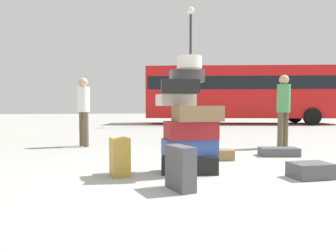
{
  "coord_description": "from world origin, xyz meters",
  "views": [
    {
      "loc": [
        -1.16,
        -3.76,
        0.96
      ],
      "look_at": [
        -0.0,
        2.07,
        0.59
      ],
      "focal_mm": 32.84,
      "sensor_mm": 36.0,
      "label": 1
    }
  ],
  "objects_px": {
    "person_tourist_with_camera": "(83,105)",
    "parked_bus": "(241,91)",
    "suitcase_brown_white_trunk": "(215,155)",
    "person_bearded_onlooker": "(283,105)",
    "suitcase_tan_left_side": "(120,157)",
    "lamp_post": "(191,48)",
    "suitcase_tower": "(189,127)",
    "suitcase_charcoal_right_side": "(180,168)",
    "suitcase_charcoal_behind_tower": "(310,170)",
    "suitcase_charcoal_upright_blue": "(279,152)"
  },
  "relations": [
    {
      "from": "person_tourist_with_camera",
      "to": "parked_bus",
      "type": "bearing_deg",
      "value": 106.61
    },
    {
      "from": "suitcase_brown_white_trunk",
      "to": "person_bearded_onlooker",
      "type": "xyz_separation_m",
      "value": [
        2.12,
        1.26,
        0.92
      ]
    },
    {
      "from": "suitcase_brown_white_trunk",
      "to": "person_bearded_onlooker",
      "type": "relative_size",
      "value": 0.38
    },
    {
      "from": "suitcase_tan_left_side",
      "to": "suitcase_brown_white_trunk",
      "type": "relative_size",
      "value": 0.83
    },
    {
      "from": "parked_bus",
      "to": "lamp_post",
      "type": "relative_size",
      "value": 1.89
    },
    {
      "from": "suitcase_tower",
      "to": "suitcase_charcoal_right_side",
      "type": "relative_size",
      "value": 3.28
    },
    {
      "from": "suitcase_charcoal_behind_tower",
      "to": "suitcase_charcoal_upright_blue",
      "type": "xyz_separation_m",
      "value": [
        0.61,
        1.79,
        -0.02
      ]
    },
    {
      "from": "suitcase_tower",
      "to": "person_bearded_onlooker",
      "type": "height_order",
      "value": "person_bearded_onlooker"
    },
    {
      "from": "suitcase_tower",
      "to": "person_bearded_onlooker",
      "type": "distance_m",
      "value": 3.63
    },
    {
      "from": "suitcase_tower",
      "to": "suitcase_charcoal_right_side",
      "type": "distance_m",
      "value": 1.01
    },
    {
      "from": "suitcase_charcoal_behind_tower",
      "to": "suitcase_tan_left_side",
      "type": "relative_size",
      "value": 0.97
    },
    {
      "from": "suitcase_charcoal_right_side",
      "to": "parked_bus",
      "type": "distance_m",
      "value": 14.69
    },
    {
      "from": "suitcase_tan_left_side",
      "to": "suitcase_charcoal_right_side",
      "type": "bearing_deg",
      "value": -63.16
    },
    {
      "from": "suitcase_tower",
      "to": "suitcase_brown_white_trunk",
      "type": "distance_m",
      "value": 1.34
    },
    {
      "from": "suitcase_charcoal_behind_tower",
      "to": "person_tourist_with_camera",
      "type": "xyz_separation_m",
      "value": [
        -3.23,
        4.01,
        0.89
      ]
    },
    {
      "from": "parked_bus",
      "to": "lamp_post",
      "type": "height_order",
      "value": "lamp_post"
    },
    {
      "from": "suitcase_tan_left_side",
      "to": "person_tourist_with_camera",
      "type": "relative_size",
      "value": 0.32
    },
    {
      "from": "parked_bus",
      "to": "suitcase_charcoal_right_side",
      "type": "bearing_deg",
      "value": -103.55
    },
    {
      "from": "suitcase_charcoal_right_side",
      "to": "suitcase_brown_white_trunk",
      "type": "relative_size",
      "value": 0.8
    },
    {
      "from": "suitcase_tower",
      "to": "person_tourist_with_camera",
      "type": "bearing_deg",
      "value": 116.84
    },
    {
      "from": "suitcase_charcoal_upright_blue",
      "to": "suitcase_charcoal_right_side",
      "type": "bearing_deg",
      "value": -129.25
    },
    {
      "from": "suitcase_brown_white_trunk",
      "to": "suitcase_charcoal_upright_blue",
      "type": "xyz_separation_m",
      "value": [
        1.38,
        0.2,
        -0.01
      ]
    },
    {
      "from": "parked_bus",
      "to": "suitcase_charcoal_behind_tower",
      "type": "bearing_deg",
      "value": -97.05
    },
    {
      "from": "suitcase_brown_white_trunk",
      "to": "suitcase_charcoal_right_side",
      "type": "bearing_deg",
      "value": -114.06
    },
    {
      "from": "lamp_post",
      "to": "suitcase_charcoal_behind_tower",
      "type": "bearing_deg",
      "value": -97.06
    },
    {
      "from": "suitcase_charcoal_behind_tower",
      "to": "parked_bus",
      "type": "bearing_deg",
      "value": 67.83
    },
    {
      "from": "suitcase_charcoal_upright_blue",
      "to": "suitcase_tan_left_side",
      "type": "bearing_deg",
      "value": -148.01
    },
    {
      "from": "suitcase_charcoal_behind_tower",
      "to": "lamp_post",
      "type": "relative_size",
      "value": 0.09
    },
    {
      "from": "suitcase_charcoal_right_side",
      "to": "lamp_post",
      "type": "height_order",
      "value": "lamp_post"
    },
    {
      "from": "suitcase_charcoal_right_side",
      "to": "lamp_post",
      "type": "distance_m",
      "value": 12.23
    },
    {
      "from": "suitcase_brown_white_trunk",
      "to": "lamp_post",
      "type": "xyz_separation_m",
      "value": [
        2.14,
        9.44,
        3.71
      ]
    },
    {
      "from": "suitcase_charcoal_right_side",
      "to": "lamp_post",
      "type": "relative_size",
      "value": 0.09
    },
    {
      "from": "person_tourist_with_camera",
      "to": "lamp_post",
      "type": "xyz_separation_m",
      "value": [
        4.59,
        7.01,
        2.81
      ]
    },
    {
      "from": "suitcase_charcoal_behind_tower",
      "to": "lamp_post",
      "type": "bearing_deg",
      "value": 81.58
    },
    {
      "from": "suitcase_charcoal_upright_blue",
      "to": "parked_bus",
      "type": "bearing_deg",
      "value": 80.32
    },
    {
      "from": "suitcase_charcoal_behind_tower",
      "to": "suitcase_charcoal_right_side",
      "type": "distance_m",
      "value": 1.88
    },
    {
      "from": "lamp_post",
      "to": "suitcase_charcoal_right_side",
      "type": "bearing_deg",
      "value": -105.96
    },
    {
      "from": "suitcase_charcoal_behind_tower",
      "to": "person_bearded_onlooker",
      "type": "relative_size",
      "value": 0.31
    },
    {
      "from": "suitcase_charcoal_upright_blue",
      "to": "lamp_post",
      "type": "bearing_deg",
      "value": 96.78
    },
    {
      "from": "person_bearded_onlooker",
      "to": "suitcase_charcoal_upright_blue",
      "type": "bearing_deg",
      "value": 29.76
    },
    {
      "from": "suitcase_charcoal_behind_tower",
      "to": "suitcase_tan_left_side",
      "type": "xyz_separation_m",
      "value": [
        -2.51,
        0.62,
        0.16
      ]
    },
    {
      "from": "suitcase_tower",
      "to": "suitcase_charcoal_behind_tower",
      "type": "height_order",
      "value": "suitcase_tower"
    },
    {
      "from": "suitcase_charcoal_behind_tower",
      "to": "suitcase_brown_white_trunk",
      "type": "bearing_deg",
      "value": 114.54
    },
    {
      "from": "suitcase_charcoal_behind_tower",
      "to": "parked_bus",
      "type": "distance_m",
      "value": 13.74
    },
    {
      "from": "person_tourist_with_camera",
      "to": "parked_bus",
      "type": "relative_size",
      "value": 0.15
    },
    {
      "from": "suitcase_charcoal_upright_blue",
      "to": "person_tourist_with_camera",
      "type": "relative_size",
      "value": 0.44
    },
    {
      "from": "suitcase_charcoal_right_side",
      "to": "parked_bus",
      "type": "xyz_separation_m",
      "value": [
        6.7,
        12.97,
        1.58
      ]
    },
    {
      "from": "suitcase_charcoal_right_side",
      "to": "person_bearded_onlooker",
      "type": "height_order",
      "value": "person_bearded_onlooker"
    },
    {
      "from": "suitcase_tower",
      "to": "suitcase_brown_white_trunk",
      "type": "relative_size",
      "value": 2.62
    },
    {
      "from": "suitcase_tower",
      "to": "suitcase_tan_left_side",
      "type": "relative_size",
      "value": 3.14
    }
  ]
}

